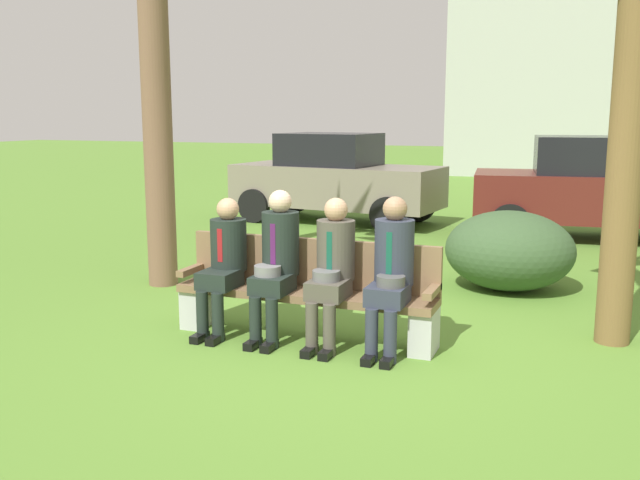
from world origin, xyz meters
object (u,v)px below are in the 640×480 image
(parked_car_near, at_px, (335,178))
(seated_man_centerleft, at_px, (277,258))
(seated_man_leftmost, at_px, (224,258))
(shrub_near_bench, at_px, (509,250))
(park_bench, at_px, (307,290))
(parked_car_far, at_px, (596,189))
(seated_man_rightmost, at_px, (391,268))
(seated_man_centerright, at_px, (332,265))

(parked_car_near, bearing_deg, seated_man_centerleft, -74.54)
(seated_man_leftmost, xyz_separation_m, seated_man_centerleft, (0.53, 0.00, 0.04))
(seated_man_centerleft, height_order, shrub_near_bench, seated_man_centerleft)
(park_bench, xyz_separation_m, parked_car_far, (2.47, 6.44, 0.40))
(seated_man_centerleft, distance_m, seated_man_rightmost, 1.07)
(seated_man_rightmost, bearing_deg, parked_car_near, 113.40)
(seated_man_rightmost, height_order, shrub_near_bench, seated_man_rightmost)
(parked_car_near, bearing_deg, seated_man_rightmost, -66.60)
(seated_man_centerleft, distance_m, shrub_near_bench, 3.19)
(shrub_near_bench, xyz_separation_m, parked_car_near, (-3.68, 4.23, 0.37))
(seated_man_centerleft, distance_m, parked_car_far, 7.11)
(seated_man_centerleft, bearing_deg, shrub_near_bench, 55.85)
(shrub_near_bench, bearing_deg, parked_car_far, 76.76)
(park_bench, bearing_deg, shrub_near_bench, 58.32)
(seated_man_rightmost, relative_size, shrub_near_bench, 0.90)
(parked_car_near, bearing_deg, seated_man_leftmost, -78.77)
(seated_man_leftmost, xyz_separation_m, shrub_near_bench, (2.32, 2.63, -0.24))
(parked_car_near, relative_size, parked_car_far, 1.00)
(seated_man_centerleft, bearing_deg, parked_car_near, 105.46)
(seated_man_leftmost, xyz_separation_m, parked_car_near, (-1.36, 6.86, 0.13))
(park_bench, distance_m, shrub_near_bench, 2.93)
(seated_man_centerleft, height_order, seated_man_rightmost, seated_man_centerleft)
(seated_man_rightmost, height_order, parked_car_far, parked_car_far)
(seated_man_centerleft, relative_size, seated_man_rightmost, 1.01)
(seated_man_rightmost, relative_size, parked_car_far, 0.33)
(park_bench, height_order, seated_man_leftmost, seated_man_leftmost)
(seated_man_leftmost, bearing_deg, seated_man_centerright, -0.06)
(parked_car_near, bearing_deg, park_bench, -72.37)
(park_bench, bearing_deg, seated_man_centerright, -24.63)
(park_bench, height_order, seated_man_rightmost, seated_man_rightmost)
(seated_man_leftmost, bearing_deg, parked_car_far, 63.75)
(shrub_near_bench, height_order, parked_car_near, parked_car_near)
(seated_man_leftmost, height_order, seated_man_centerright, seated_man_centerright)
(seated_man_centerright, xyz_separation_m, seated_man_rightmost, (0.53, 0.00, 0.02))
(seated_man_centerleft, bearing_deg, park_bench, 28.44)
(park_bench, relative_size, shrub_near_bench, 1.63)
(park_bench, bearing_deg, parked_car_far, 69.03)
(seated_man_leftmost, relative_size, shrub_near_bench, 0.85)
(seated_man_leftmost, height_order, parked_car_near, parked_car_near)
(seated_man_centerleft, distance_m, parked_car_near, 7.11)
(shrub_near_bench, bearing_deg, seated_man_rightmost, -105.13)
(seated_man_centerright, height_order, seated_man_rightmost, seated_man_rightmost)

